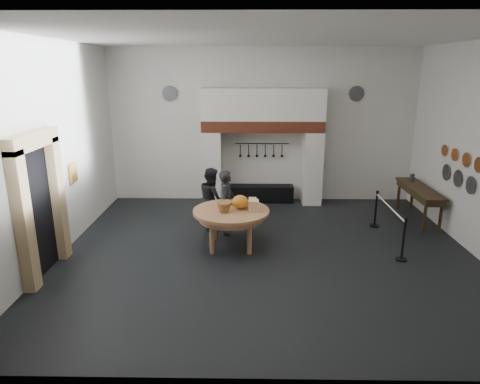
{
  "coord_description": "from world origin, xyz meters",
  "views": [
    {
      "loc": [
        -0.45,
        -8.7,
        3.94
      ],
      "look_at": [
        -0.6,
        0.13,
        1.35
      ],
      "focal_mm": 32.0,
      "sensor_mm": 36.0,
      "label": 1
    }
  ],
  "objects_px": {
    "visitor_near": "(227,203)",
    "visitor_far": "(212,198)",
    "side_table": "(420,189)",
    "barrier_post_near": "(403,240)",
    "iron_range": "(262,194)",
    "work_table": "(231,211)",
    "barrier_post_far": "(376,210)"
  },
  "relations": [
    {
      "from": "visitor_near",
      "to": "visitor_far",
      "type": "relative_size",
      "value": 1.02
    },
    {
      "from": "visitor_near",
      "to": "side_table",
      "type": "relative_size",
      "value": 0.72
    },
    {
      "from": "visitor_near",
      "to": "barrier_post_near",
      "type": "relative_size",
      "value": 1.76
    },
    {
      "from": "iron_range",
      "to": "work_table",
      "type": "bearing_deg",
      "value": -103.19
    },
    {
      "from": "visitor_near",
      "to": "barrier_post_near",
      "type": "bearing_deg",
      "value": -101.28
    },
    {
      "from": "work_table",
      "to": "barrier_post_near",
      "type": "bearing_deg",
      "value": -10.52
    },
    {
      "from": "side_table",
      "to": "barrier_post_near",
      "type": "bearing_deg",
      "value": -116.7
    },
    {
      "from": "visitor_near",
      "to": "barrier_post_far",
      "type": "bearing_deg",
      "value": -71.89
    },
    {
      "from": "iron_range",
      "to": "visitor_far",
      "type": "distance_m",
      "value": 2.63
    },
    {
      "from": "iron_range",
      "to": "barrier_post_near",
      "type": "xyz_separation_m",
      "value": [
        2.84,
        -4.07,
        0.2
      ]
    },
    {
      "from": "visitor_far",
      "to": "barrier_post_far",
      "type": "bearing_deg",
      "value": -103.5
    },
    {
      "from": "side_table",
      "to": "barrier_post_near",
      "type": "height_order",
      "value": "same"
    },
    {
      "from": "side_table",
      "to": "barrier_post_far",
      "type": "distance_m",
      "value": 1.42
    },
    {
      "from": "visitor_near",
      "to": "barrier_post_far",
      "type": "xyz_separation_m",
      "value": [
        3.76,
        0.54,
        -0.34
      ]
    },
    {
      "from": "work_table",
      "to": "barrier_post_far",
      "type": "height_order",
      "value": "barrier_post_far"
    },
    {
      "from": "side_table",
      "to": "work_table",
      "type": "bearing_deg",
      "value": -159.5
    },
    {
      "from": "side_table",
      "to": "iron_range",
      "type": "bearing_deg",
      "value": 159.14
    },
    {
      "from": "visitor_far",
      "to": "barrier_post_near",
      "type": "xyz_separation_m",
      "value": [
        4.16,
        -1.86,
        -0.33
      ]
    },
    {
      "from": "iron_range",
      "to": "side_table",
      "type": "relative_size",
      "value": 0.86
    },
    {
      "from": "visitor_near",
      "to": "barrier_post_far",
      "type": "relative_size",
      "value": 1.76
    },
    {
      "from": "iron_range",
      "to": "side_table",
      "type": "distance_m",
      "value": 4.43
    },
    {
      "from": "side_table",
      "to": "barrier_post_far",
      "type": "xyz_separation_m",
      "value": [
        -1.26,
        -0.5,
        -0.42
      ]
    },
    {
      "from": "visitor_near",
      "to": "visitor_far",
      "type": "height_order",
      "value": "visitor_near"
    },
    {
      "from": "iron_range",
      "to": "barrier_post_near",
      "type": "height_order",
      "value": "barrier_post_near"
    },
    {
      "from": "visitor_far",
      "to": "barrier_post_near",
      "type": "bearing_deg",
      "value": -129.52
    },
    {
      "from": "iron_range",
      "to": "barrier_post_far",
      "type": "relative_size",
      "value": 2.11
    },
    {
      "from": "work_table",
      "to": "barrier_post_far",
      "type": "relative_size",
      "value": 1.9
    },
    {
      "from": "barrier_post_near",
      "to": "barrier_post_far",
      "type": "distance_m",
      "value": 2.0
    },
    {
      "from": "visitor_near",
      "to": "side_table",
      "type": "xyz_separation_m",
      "value": [
        5.02,
        1.05,
        0.08
      ]
    },
    {
      "from": "work_table",
      "to": "side_table",
      "type": "bearing_deg",
      "value": 20.5
    },
    {
      "from": "work_table",
      "to": "barrier_post_far",
      "type": "xyz_separation_m",
      "value": [
        3.64,
        1.33,
        -0.39
      ]
    },
    {
      "from": "work_table",
      "to": "visitor_near",
      "type": "relative_size",
      "value": 1.08
    }
  ]
}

